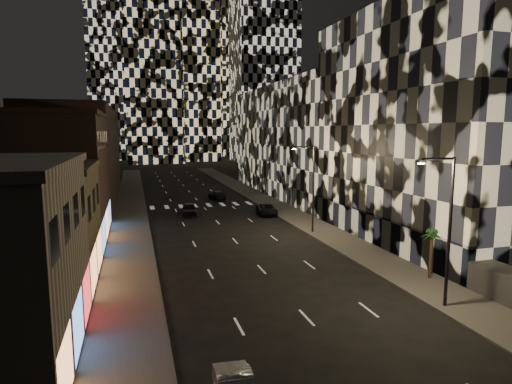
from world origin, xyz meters
TOP-DOWN VIEW (x-y plane):
  - sidewalk_left at (-10.00, 50.00)m, footprint 4.00×120.00m
  - sidewalk_right at (10.00, 50.00)m, footprint 4.00×120.00m
  - curb_left at (-7.90, 50.00)m, footprint 0.20×120.00m
  - curb_right at (7.90, 50.00)m, footprint 0.20×120.00m
  - retail_tan at (-17.00, 21.00)m, footprint 10.00×10.00m
  - retail_brown at (-17.00, 33.50)m, footprint 10.00×15.00m
  - retail_filler_left at (-17.00, 60.00)m, footprint 10.00×40.00m
  - midrise_right at (20.00, 24.50)m, footprint 16.00×25.00m
  - midrise_base at (12.30, 24.50)m, footprint 0.60×25.00m
  - midrise_filler_right at (20.00, 57.00)m, footprint 16.00×40.00m
  - tower_right_mid at (35.00, 135.00)m, footprint 20.00×20.00m
  - tower_center_low at (-2.00, 140.00)m, footprint 18.00×18.00m
  - streetlight_near at (8.35, 10.00)m, footprint 2.55×0.25m
  - streetlight_far at (8.35, 30.00)m, footprint 2.55×0.25m
  - car_dark_midlane at (-2.61, 43.45)m, footprint 2.10×4.50m
  - car_dark_oncoming at (3.20, 55.10)m, footprint 2.36×4.72m
  - car_dark_rightlane at (6.92, 40.75)m, footprint 2.92×5.18m
  - palm_tree at (10.98, 14.45)m, footprint 1.82×1.79m

SIDE VIEW (x-z plane):
  - sidewalk_left at x=-10.00m, z-range 0.00..0.15m
  - sidewalk_right at x=10.00m, z-range 0.00..0.15m
  - curb_left at x=-7.90m, z-range 0.00..0.15m
  - curb_right at x=7.90m, z-range 0.00..0.15m
  - car_dark_oncoming at x=3.20m, z-range 0.00..1.32m
  - car_dark_rightlane at x=6.92m, z-range 0.00..1.37m
  - car_dark_midlane at x=-2.61m, z-range 0.00..1.49m
  - midrise_base at x=12.30m, z-range 0.00..3.00m
  - palm_tree at x=10.98m, z-range 1.31..4.88m
  - retail_tan at x=-17.00m, z-range 0.00..8.00m
  - streetlight_near at x=8.35m, z-range 0.85..9.85m
  - streetlight_far at x=8.35m, z-range 0.85..9.85m
  - retail_brown at x=-17.00m, z-range 0.00..12.00m
  - retail_filler_left at x=-17.00m, z-range 0.00..14.00m
  - midrise_filler_right at x=20.00m, z-range 0.00..18.00m
  - midrise_right at x=20.00m, z-range 0.00..22.00m
  - tower_center_low at x=-2.00m, z-range 0.00..95.00m
  - tower_right_mid at x=35.00m, z-range 0.00..100.00m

